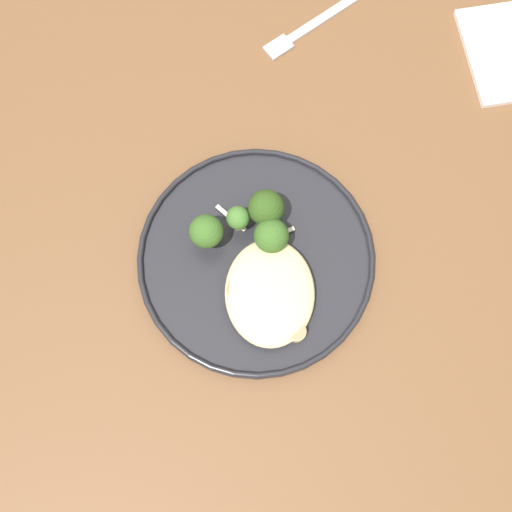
# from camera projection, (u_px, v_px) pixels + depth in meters

# --- Properties ---
(ground) EXTENTS (6.00, 6.00, 0.00)m
(ground) POSITION_uv_depth(u_px,v_px,m) (247.00, 346.00, 1.50)
(ground) COLOR #2D2B28
(wooden_dining_table) EXTENTS (1.40, 1.00, 0.74)m
(wooden_dining_table) POSITION_uv_depth(u_px,v_px,m) (241.00, 277.00, 0.86)
(wooden_dining_table) COLOR brown
(wooden_dining_table) RESTS_ON ground
(dinner_plate) EXTENTS (0.29, 0.29, 0.02)m
(dinner_plate) POSITION_uv_depth(u_px,v_px,m) (256.00, 259.00, 0.78)
(dinner_plate) COLOR #232328
(dinner_plate) RESTS_ON wooden_dining_table
(noodle_bed) EXTENTS (0.13, 0.11, 0.03)m
(noodle_bed) POSITION_uv_depth(u_px,v_px,m) (270.00, 293.00, 0.75)
(noodle_bed) COLOR beige
(noodle_bed) RESTS_ON dinner_plate
(seared_scallop_tiny_bay) EXTENTS (0.02, 0.02, 0.01)m
(seared_scallop_tiny_bay) POSITION_uv_depth(u_px,v_px,m) (269.00, 294.00, 0.76)
(seared_scallop_tiny_bay) COLOR beige
(seared_scallop_tiny_bay) RESTS_ON dinner_plate
(seared_scallop_right_edge) EXTENTS (0.03, 0.03, 0.02)m
(seared_scallop_right_edge) POSITION_uv_depth(u_px,v_px,m) (238.00, 290.00, 0.75)
(seared_scallop_right_edge) COLOR #DBB77A
(seared_scallop_right_edge) RESTS_ON dinner_plate
(seared_scallop_large_seared) EXTENTS (0.03, 0.03, 0.01)m
(seared_scallop_large_seared) POSITION_uv_depth(u_px,v_px,m) (255.00, 262.00, 0.77)
(seared_scallop_large_seared) COLOR #E5C689
(seared_scallop_large_seared) RESTS_ON dinner_plate
(seared_scallop_half_hidden) EXTENTS (0.02, 0.02, 0.02)m
(seared_scallop_half_hidden) POSITION_uv_depth(u_px,v_px,m) (296.00, 332.00, 0.74)
(seared_scallop_half_hidden) COLOR #E5C689
(seared_scallop_half_hidden) RESTS_ON dinner_plate
(broccoli_floret_front_edge) EXTENTS (0.03, 0.03, 0.05)m
(broccoli_floret_front_edge) POSITION_uv_depth(u_px,v_px,m) (235.00, 218.00, 0.76)
(broccoli_floret_front_edge) COLOR #89A356
(broccoli_floret_front_edge) RESTS_ON dinner_plate
(broccoli_floret_beside_noodles) EXTENTS (0.04, 0.04, 0.05)m
(broccoli_floret_beside_noodles) POSITION_uv_depth(u_px,v_px,m) (271.00, 236.00, 0.75)
(broccoli_floret_beside_noodles) COLOR #89A356
(broccoli_floret_beside_noodles) RESTS_ON dinner_plate
(broccoli_floret_rear_charred) EXTENTS (0.04, 0.04, 0.06)m
(broccoli_floret_rear_charred) POSITION_uv_depth(u_px,v_px,m) (266.00, 208.00, 0.76)
(broccoli_floret_rear_charred) COLOR #89A356
(broccoli_floret_rear_charred) RESTS_ON dinner_plate
(broccoli_floret_small_sprig) EXTENTS (0.04, 0.04, 0.06)m
(broccoli_floret_small_sprig) POSITION_uv_depth(u_px,v_px,m) (206.00, 232.00, 0.75)
(broccoli_floret_small_sprig) COLOR #7A994C
(broccoli_floret_small_sprig) RESTS_ON dinner_plate
(onion_sliver_pale_crescent) EXTENTS (0.04, 0.04, 0.00)m
(onion_sliver_pale_crescent) POSITION_uv_depth(u_px,v_px,m) (231.00, 218.00, 0.79)
(onion_sliver_pale_crescent) COLOR silver
(onion_sliver_pale_crescent) RESTS_ON dinner_plate
(onion_sliver_long_sliver) EXTENTS (0.02, 0.05, 0.00)m
(onion_sliver_long_sliver) POSITION_uv_depth(u_px,v_px,m) (275.00, 236.00, 0.78)
(onion_sliver_long_sliver) COLOR silver
(onion_sliver_long_sliver) RESTS_ON dinner_plate
(dinner_fork) EXTENTS (0.12, 0.16, 0.00)m
(dinner_fork) POSITION_uv_depth(u_px,v_px,m) (317.00, 22.00, 0.88)
(dinner_fork) COLOR silver
(dinner_fork) RESTS_ON wooden_dining_table
(folded_napkin) EXTENTS (0.16, 0.11, 0.01)m
(folded_napkin) POSITION_uv_depth(u_px,v_px,m) (500.00, 53.00, 0.86)
(folded_napkin) COLOR white
(folded_napkin) RESTS_ON wooden_dining_table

